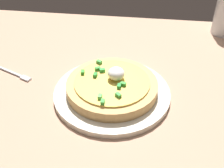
{
  "coord_description": "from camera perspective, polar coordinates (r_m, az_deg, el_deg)",
  "views": [
    {
      "loc": [
        0.85,
        -58.46,
        45.97
      ],
      "look_at": [
        -5.83,
        -8.05,
        6.27
      ],
      "focal_mm": 44.79,
      "sensor_mm": 36.0,
      "label": 1
    }
  ],
  "objects": [
    {
      "name": "pizza",
      "position": [
        0.65,
        0.02,
        -0.33
      ],
      "size": [
        21.23,
        21.23,
        5.77
      ],
      "color": "tan",
      "rests_on": "plate"
    },
    {
      "name": "plate",
      "position": [
        0.66,
        0.0,
        -1.83
      ],
      "size": [
        27.38,
        27.38,
        1.37
      ],
      "primitive_type": "cylinder",
      "color": "silver",
      "rests_on": "dining_table"
    },
    {
      "name": "dining_table",
      "position": [
        0.73,
        5.34,
        0.5
      ],
      "size": [
        110.06,
        72.09,
        2.9
      ],
      "primitive_type": "cube",
      "color": "tan",
      "rests_on": "ground"
    },
    {
      "name": "fork",
      "position": [
        0.77,
        -19.01,
        1.88
      ],
      "size": [
        11.23,
        5.62,
        0.5
      ],
      "rotation": [
        0.0,
        0.0,
        -0.41
      ],
      "color": "#B7B7BC",
      "rests_on": "dining_table"
    }
  ]
}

